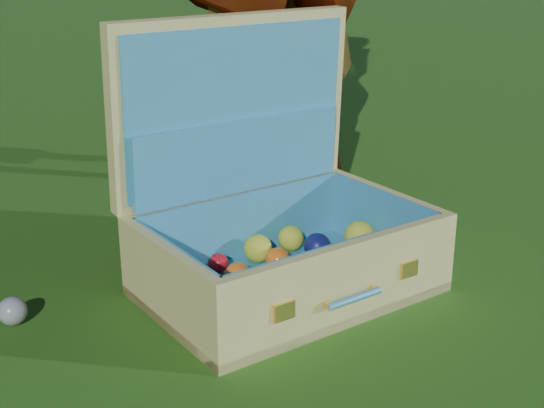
{
  "coord_description": "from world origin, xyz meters",
  "views": [
    {
      "loc": [
        -0.67,
        -1.44,
        0.77
      ],
      "look_at": [
        0.04,
        0.02,
        0.19
      ],
      "focal_mm": 50.0,
      "sensor_mm": 36.0,
      "label": 1
    }
  ],
  "objects": [
    {
      "name": "ground",
      "position": [
        0.0,
        0.0,
        0.0
      ],
      "size": [
        60.0,
        60.0,
        0.0
      ],
      "primitive_type": "plane",
      "color": "#215114",
      "rests_on": "ground"
    },
    {
      "name": "stray_ball",
      "position": [
        -0.55,
        0.05,
        0.03
      ],
      "size": [
        0.06,
        0.06,
        0.06
      ],
      "primitive_type": "sphere",
      "color": "teal",
      "rests_on": "ground"
    },
    {
      "name": "suitcase",
      "position": [
        0.02,
        0.0,
        0.17
      ],
      "size": [
        0.68,
        0.54,
        0.6
      ],
      "rotation": [
        0.0,
        0.0,
        0.16
      ],
      "color": "#CBBE6D",
      "rests_on": "ground"
    }
  ]
}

